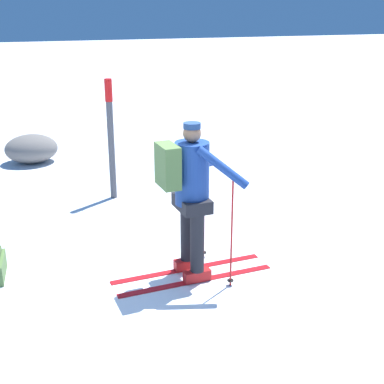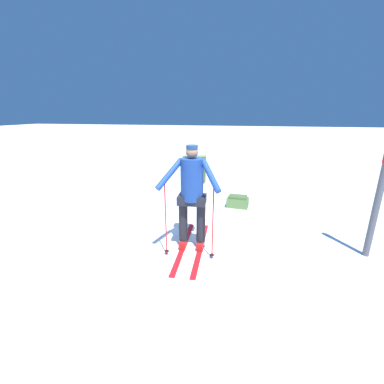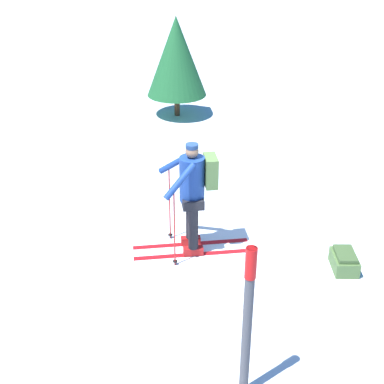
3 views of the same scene
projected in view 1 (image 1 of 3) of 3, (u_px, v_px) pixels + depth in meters
ground_plane at (156, 281)px, 5.90m from camera, size 80.00×80.00×0.00m
skier at (190, 189)px, 5.68m from camera, size 1.82×1.00×1.75m
trail_marker at (111, 131)px, 8.08m from camera, size 0.11×0.11×1.85m
rock_boulder at (31, 149)px, 10.19m from camera, size 0.98×0.84×0.54m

